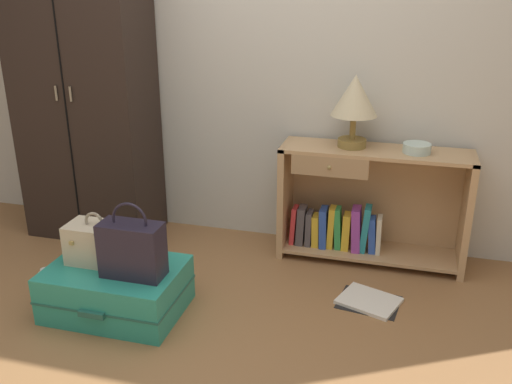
{
  "coord_description": "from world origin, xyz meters",
  "views": [
    {
      "loc": [
        0.87,
        -2.0,
        1.68
      ],
      "look_at": [
        0.09,
        0.83,
        0.55
      ],
      "focal_mm": 39.3,
      "sensor_mm": 36.0,
      "label": 1
    }
  ],
  "objects_px": {
    "wardrobe": "(84,87)",
    "table_lamp": "(355,99)",
    "suitcase_large": "(117,289)",
    "handbag": "(132,249)",
    "bookshelf": "(363,207)",
    "bottle": "(47,284)",
    "bowl": "(417,148)",
    "train_case": "(96,243)",
    "open_book_on_floor": "(369,301)"
  },
  "relations": [
    {
      "from": "table_lamp",
      "to": "suitcase_large",
      "type": "xyz_separation_m",
      "value": [
        -1.1,
        -0.97,
        -0.88
      ]
    },
    {
      "from": "table_lamp",
      "to": "train_case",
      "type": "distance_m",
      "value": 1.66
    },
    {
      "from": "bookshelf",
      "to": "train_case",
      "type": "distance_m",
      "value": 1.61
    },
    {
      "from": "train_case",
      "to": "bookshelf",
      "type": "bearing_deg",
      "value": 35.49
    },
    {
      "from": "open_book_on_floor",
      "to": "table_lamp",
      "type": "bearing_deg",
      "value": 110.01
    },
    {
      "from": "suitcase_large",
      "to": "handbag",
      "type": "height_order",
      "value": "handbag"
    },
    {
      "from": "wardrobe",
      "to": "suitcase_large",
      "type": "xyz_separation_m",
      "value": [
        0.63,
        -0.9,
        -0.88
      ]
    },
    {
      "from": "bowl",
      "to": "open_book_on_floor",
      "type": "relative_size",
      "value": 0.43
    },
    {
      "from": "table_lamp",
      "to": "handbag",
      "type": "relative_size",
      "value": 1.08
    },
    {
      "from": "wardrobe",
      "to": "table_lamp",
      "type": "distance_m",
      "value": 1.73
    },
    {
      "from": "table_lamp",
      "to": "handbag",
      "type": "distance_m",
      "value": 1.53
    },
    {
      "from": "bowl",
      "to": "handbag",
      "type": "xyz_separation_m",
      "value": [
        -1.34,
        -1.0,
        -0.34
      ]
    },
    {
      "from": "bowl",
      "to": "bottle",
      "type": "distance_m",
      "value": 2.24
    },
    {
      "from": "open_book_on_floor",
      "to": "bowl",
      "type": "bearing_deg",
      "value": 70.85
    },
    {
      "from": "wardrobe",
      "to": "handbag",
      "type": "distance_m",
      "value": 1.36
    },
    {
      "from": "handbag",
      "to": "open_book_on_floor",
      "type": "relative_size",
      "value": 1.07
    },
    {
      "from": "wardrobe",
      "to": "suitcase_large",
      "type": "bearing_deg",
      "value": -54.98
    },
    {
      "from": "bowl",
      "to": "open_book_on_floor",
      "type": "bearing_deg",
      "value": -109.15
    },
    {
      "from": "wardrobe",
      "to": "suitcase_large",
      "type": "distance_m",
      "value": 1.41
    },
    {
      "from": "bookshelf",
      "to": "bottle",
      "type": "relative_size",
      "value": 6.49
    },
    {
      "from": "table_lamp",
      "to": "open_book_on_floor",
      "type": "xyz_separation_m",
      "value": [
        0.2,
        -0.54,
        -1.01
      ]
    },
    {
      "from": "bowl",
      "to": "bookshelf",
      "type": "bearing_deg",
      "value": 175.55
    },
    {
      "from": "wardrobe",
      "to": "bowl",
      "type": "bearing_deg",
      "value": 1.31
    },
    {
      "from": "table_lamp",
      "to": "suitcase_large",
      "type": "relative_size",
      "value": 0.61
    },
    {
      "from": "handbag",
      "to": "wardrobe",
      "type": "bearing_deg",
      "value": 129.12
    },
    {
      "from": "handbag",
      "to": "bowl",
      "type": "bearing_deg",
      "value": 36.66
    },
    {
      "from": "handbag",
      "to": "bottle",
      "type": "xyz_separation_m",
      "value": [
        -0.59,
        0.07,
        -0.33
      ]
    },
    {
      "from": "bookshelf",
      "to": "bottle",
      "type": "distance_m",
      "value": 1.92
    },
    {
      "from": "wardrobe",
      "to": "bookshelf",
      "type": "height_order",
      "value": "wardrobe"
    },
    {
      "from": "wardrobe",
      "to": "bookshelf",
      "type": "relative_size",
      "value": 1.79
    },
    {
      "from": "table_lamp",
      "to": "open_book_on_floor",
      "type": "relative_size",
      "value": 1.15
    },
    {
      "from": "wardrobe",
      "to": "bowl",
      "type": "xyz_separation_m",
      "value": [
        2.11,
        0.05,
        -0.26
      ]
    },
    {
      "from": "suitcase_large",
      "to": "bowl",
      "type": "bearing_deg",
      "value": 32.73
    },
    {
      "from": "handbag",
      "to": "bottle",
      "type": "relative_size",
      "value": 2.28
    },
    {
      "from": "bookshelf",
      "to": "bowl",
      "type": "xyz_separation_m",
      "value": [
        0.28,
        -0.02,
        0.41
      ]
    },
    {
      "from": "table_lamp",
      "to": "bowl",
      "type": "relative_size",
      "value": 2.67
    },
    {
      "from": "wardrobe",
      "to": "table_lamp",
      "type": "xyz_separation_m",
      "value": [
        1.73,
        0.07,
        -0.0
      ]
    },
    {
      "from": "bookshelf",
      "to": "bowl",
      "type": "bearing_deg",
      "value": -4.45
    },
    {
      "from": "bookshelf",
      "to": "bottle",
      "type": "height_order",
      "value": "bookshelf"
    },
    {
      "from": "train_case",
      "to": "open_book_on_floor",
      "type": "distance_m",
      "value": 1.51
    },
    {
      "from": "wardrobe",
      "to": "table_lamp",
      "type": "height_order",
      "value": "wardrobe"
    },
    {
      "from": "bowl",
      "to": "open_book_on_floor",
      "type": "distance_m",
      "value": 0.92
    },
    {
      "from": "table_lamp",
      "to": "bookshelf",
      "type": "bearing_deg",
      "value": -0.9
    },
    {
      "from": "bowl",
      "to": "open_book_on_floor",
      "type": "height_order",
      "value": "bowl"
    },
    {
      "from": "bowl",
      "to": "train_case",
      "type": "relative_size",
      "value": 0.54
    },
    {
      "from": "wardrobe",
      "to": "bookshelf",
      "type": "distance_m",
      "value": 1.95
    },
    {
      "from": "wardrobe",
      "to": "bottle",
      "type": "height_order",
      "value": "wardrobe"
    },
    {
      "from": "bottle",
      "to": "bowl",
      "type": "bearing_deg",
      "value": 25.76
    },
    {
      "from": "suitcase_large",
      "to": "bottle",
      "type": "distance_m",
      "value": 0.45
    },
    {
      "from": "open_book_on_floor",
      "to": "train_case",
      "type": "bearing_deg",
      "value": -164.41
    }
  ]
}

